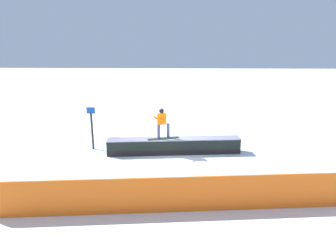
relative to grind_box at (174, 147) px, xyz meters
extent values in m
plane|color=white|center=(0.00, 0.00, -0.34)|extent=(120.00, 120.00, 0.00)
cube|color=black|center=(0.00, 0.00, 0.02)|extent=(6.23, 1.19, 0.70)
cube|color=black|center=(0.00, 0.00, -0.16)|extent=(6.24, 1.20, 0.17)
cube|color=#898AA5|center=(0.00, 0.00, 0.39)|extent=(6.24, 1.25, 0.04)
cube|color=black|center=(0.50, 0.05, 0.41)|extent=(1.50, 0.72, 0.01)
cylinder|color=#465387|center=(0.71, 0.12, 0.77)|extent=(0.18, 0.18, 0.69)
cylinder|color=#465387|center=(0.28, -0.02, 0.77)|extent=(0.18, 0.18, 0.69)
cube|color=orange|center=(0.58, 0.08, 1.37)|extent=(0.45, 0.35, 0.51)
sphere|color=black|center=(0.58, 0.08, 1.74)|extent=(0.22, 0.22, 0.22)
cylinder|color=orange|center=(0.70, 0.29, 1.39)|extent=(0.52, 0.25, 0.35)
cylinder|color=orange|center=(0.53, -0.11, 1.39)|extent=(0.26, 0.16, 0.55)
cube|color=orange|center=(0.00, 4.98, 0.23)|extent=(10.90, 1.13, 1.14)
cylinder|color=#262628|center=(3.99, -0.45, 0.56)|extent=(0.10, 0.10, 1.80)
cube|color=blue|center=(3.99, -0.45, 1.61)|extent=(0.40, 0.04, 0.30)
camera|label=1|loc=(-0.17, 12.59, 4.45)|focal=30.28mm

